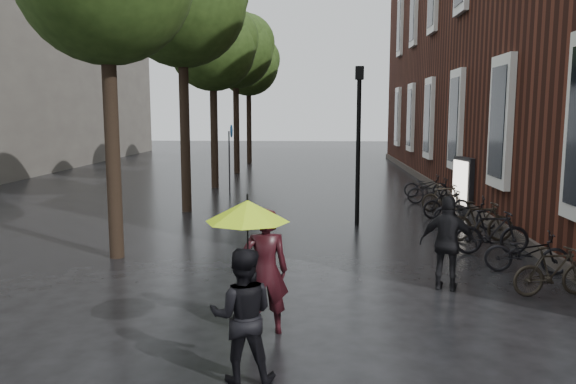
# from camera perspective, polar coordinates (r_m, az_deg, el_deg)

# --- Properties ---
(brick_building) EXTENTS (10.20, 33.20, 12.00)m
(brick_building) POSITION_cam_1_polar(r_m,az_deg,el_deg) (26.75, 25.77, 13.15)
(brick_building) COLOR #38160F
(brick_building) RESTS_ON ground
(street_trees) EXTENTS (4.33, 34.03, 8.91)m
(street_trees) POSITION_cam_1_polar(r_m,az_deg,el_deg) (21.77, -9.09, 16.10)
(street_trees) COLOR black
(street_trees) RESTS_ON ground
(person_burgundy) EXTENTS (0.75, 0.56, 1.89)m
(person_burgundy) POSITION_cam_1_polar(r_m,az_deg,el_deg) (8.35, -2.32, -8.03)
(person_burgundy) COLOR black
(person_burgundy) RESTS_ON ground
(person_black) EXTENTS (0.85, 0.68, 1.66)m
(person_black) POSITION_cam_1_polar(r_m,az_deg,el_deg) (6.96, -4.67, -12.36)
(person_black) COLOR black
(person_black) RESTS_ON ground
(lime_umbrella) EXTENTS (1.12, 1.12, 1.65)m
(lime_umbrella) POSITION_cam_1_polar(r_m,az_deg,el_deg) (7.36, -4.14, -1.93)
(lime_umbrella) COLOR black
(lime_umbrella) RESTS_ON ground
(pedestrian_walking) EXTENTS (1.11, 0.74, 1.76)m
(pedestrian_walking) POSITION_cam_1_polar(r_m,az_deg,el_deg) (10.75, 15.95, -5.03)
(pedestrian_walking) COLOR black
(pedestrian_walking) RESTS_ON ground
(parked_bicycles) EXTENTS (1.98, 12.49, 1.04)m
(parked_bicycles) POSITION_cam_1_polar(r_m,az_deg,el_deg) (16.75, 17.34, -1.88)
(parked_bicycles) COLOR black
(parked_bicycles) RESTS_ON ground
(ad_lightbox) EXTENTS (0.27, 1.19, 1.79)m
(ad_lightbox) POSITION_cam_1_polar(r_m,az_deg,el_deg) (19.60, 17.43, 0.78)
(ad_lightbox) COLOR black
(ad_lightbox) RESTS_ON ground
(lamp_post) EXTENTS (0.23, 0.23, 4.55)m
(lamp_post) POSITION_cam_1_polar(r_m,az_deg,el_deg) (16.20, 7.18, 6.25)
(lamp_post) COLOR black
(lamp_post) RESTS_ON ground
(cycle_sign) EXTENTS (0.15, 0.51, 2.78)m
(cycle_sign) POSITION_cam_1_polar(r_m,az_deg,el_deg) (22.74, -5.89, 4.44)
(cycle_sign) COLOR #262628
(cycle_sign) RESTS_ON ground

